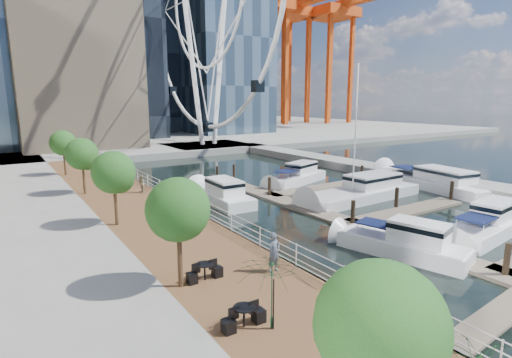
{
  "coord_description": "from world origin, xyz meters",
  "views": [
    {
      "loc": [
        -17.25,
        -10.52,
        8.58
      ],
      "look_at": [
        -1.75,
        12.98,
        3.0
      ],
      "focal_mm": 28.0,
      "sensor_mm": 36.0,
      "label": 1
    }
  ],
  "objects": [
    {
      "name": "street_trees",
      "position": [
        -11.4,
        14.0,
        4.29
      ],
      "size": [
        2.6,
        42.6,
        4.6
      ],
      "color": "#3F2B1C",
      "rests_on": "ground"
    },
    {
      "name": "floating_docks",
      "position": [
        7.97,
        9.98,
        0.49
      ],
      "size": [
        16.0,
        34.0,
        2.6
      ],
      "color": "#6D6051",
      "rests_on": "ground"
    },
    {
      "name": "port_cranes",
      "position": [
        67.67,
        95.67,
        20.0
      ],
      "size": [
        40.0,
        52.0,
        38.0
      ],
      "color": "#D84C14",
      "rests_on": "ground"
    },
    {
      "name": "pedestrian_near",
      "position": [
        -7.32,
        3.07,
        1.92
      ],
      "size": [
        0.74,
        0.55,
        1.84
      ],
      "primitive_type": "imported",
      "rotation": [
        0.0,
        0.0,
        0.18
      ],
      "color": "#4B5564",
      "rests_on": "boardwalk"
    },
    {
      "name": "cafe_tables",
      "position": [
        -10.4,
        -2.0,
        1.37
      ],
      "size": [
        2.5,
        13.7,
        0.74
      ],
      "color": "black",
      "rests_on": "ground"
    },
    {
      "name": "pedestrian_mid",
      "position": [
        -7.43,
        21.7,
        1.75
      ],
      "size": [
        0.59,
        0.74,
        1.51
      ],
      "primitive_type": "imported",
      "rotation": [
        0.0,
        0.0,
        -1.59
      ],
      "color": "gray",
      "rests_on": "boardwalk"
    },
    {
      "name": "ground",
      "position": [
        0.0,
        0.0,
        0.0
      ],
      "size": [
        520.0,
        520.0,
        0.0
      ],
      "primitive_type": "plane",
      "color": "black",
      "rests_on": "ground"
    },
    {
      "name": "railing",
      "position": [
        -6.1,
        15.0,
        1.52
      ],
      "size": [
        0.1,
        60.0,
        1.05
      ],
      "primitive_type": null,
      "color": "white",
      "rests_on": "boardwalk"
    },
    {
      "name": "pier",
      "position": [
        14.0,
        52.0,
        0.5
      ],
      "size": [
        14.0,
        12.0,
        1.0
      ],
      "primitive_type": "cube",
      "color": "gray",
      "rests_on": "ground"
    },
    {
      "name": "moored_yachts",
      "position": [
        9.6,
        11.46,
        0.0
      ],
      "size": [
        24.7,
        36.15,
        11.5
      ],
      "color": "silver",
      "rests_on": "ground"
    },
    {
      "name": "boardwalk",
      "position": [
        -9.0,
        15.0,
        0.5
      ],
      "size": [
        6.0,
        60.0,
        1.0
      ],
      "primitive_type": "cube",
      "color": "brown",
      "rests_on": "ground"
    },
    {
      "name": "land_far",
      "position": [
        0.0,
        102.0,
        0.5
      ],
      "size": [
        200.0,
        114.0,
        1.0
      ],
      "primitive_type": "cube",
      "color": "gray",
      "rests_on": "ground"
    },
    {
      "name": "yacht_foreground",
      "position": [
        8.71,
        1.76,
        0.0
      ],
      "size": [
        9.33,
        3.4,
        2.15
      ],
      "primitive_type": null,
      "rotation": [
        0.0,
        0.0,
        1.68
      ],
      "color": "white",
      "rests_on": "ground"
    },
    {
      "name": "breakwater",
      "position": [
        20.0,
        20.0,
        0.5
      ],
      "size": [
        4.0,
        60.0,
        1.0
      ],
      "primitive_type": "cube",
      "color": "gray",
      "rests_on": "ground"
    },
    {
      "name": "pedestrian_far",
      "position": [
        -9.03,
        31.68,
        1.77
      ],
      "size": [
        0.96,
        0.55,
        1.54
      ],
      "primitive_type": "imported",
      "rotation": [
        0.0,
        0.0,
        2.94
      ],
      "color": "#2F353B",
      "rests_on": "boardwalk"
    },
    {
      "name": "seawall",
      "position": [
        -6.0,
        15.0,
        0.5
      ],
      "size": [
        0.25,
        60.0,
        1.0
      ],
      "primitive_type": "cube",
      "color": "#595954",
      "rests_on": "ground"
    }
  ]
}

